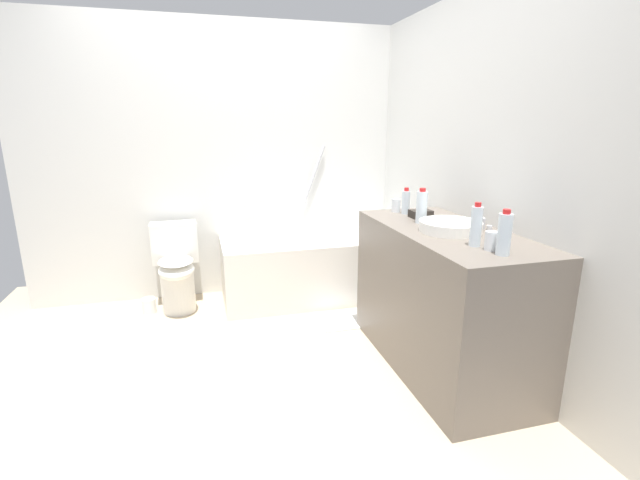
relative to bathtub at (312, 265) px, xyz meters
The scene contains 17 objects.
ground_plane 1.25m from the bathtub, 123.40° to the right, with size 3.94×3.94×0.00m, color #C1AD8E.
wall_back_tiled 1.17m from the bathtub, 149.97° to the left, with size 3.34×0.10×2.33m, color silver.
wall_right_mirror 1.59m from the bathtub, 49.81° to the right, with size 0.10×3.09×2.33m, color silver.
bathtub is the anchor object (origin of this frame).
toilet 1.14m from the bathtub, behind, with size 0.38×0.53×0.72m.
vanity_counter 1.43m from the bathtub, 69.61° to the right, with size 0.62×1.37×0.89m, color #6B6056.
sink_basin 1.59m from the bathtub, 70.90° to the right, with size 0.36×0.36×0.06m, color white.
sink_faucet 1.67m from the bathtub, 63.56° to the right, with size 0.11×0.15×0.07m.
water_bottle_0 1.88m from the bathtub, 75.68° to the right, with size 0.06×0.06×0.23m.
water_bottle_1 1.39m from the bathtub, 69.45° to the right, with size 0.07×0.07×0.22m.
water_bottle_2 2.05m from the bathtub, 75.94° to the right, with size 0.07×0.07×0.22m.
water_bottle_3 1.17m from the bathtub, 61.33° to the right, with size 0.06×0.06×0.18m.
drinking_glass_0 1.95m from the bathtub, 75.43° to the right, with size 0.06×0.06×0.10m, color white.
drinking_glass_1 1.08m from the bathtub, 60.61° to the right, with size 0.06×0.06×0.09m, color white.
amenity_basket 1.26m from the bathtub, 62.92° to the right, with size 0.14×0.10×0.05m, color #2D2823.
bath_mat 0.65m from the bathtub, 71.22° to the right, with size 0.53×0.35×0.01m, color white.
toilet_paper_roll 1.39m from the bathtub, behind, with size 0.11×0.11×0.12m, color white.
Camera 1 is at (-0.25, -2.61, 1.51)m, focal length 25.09 mm.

